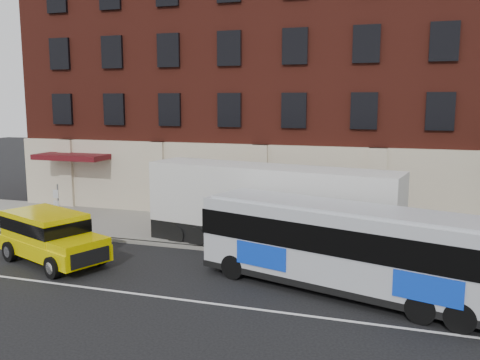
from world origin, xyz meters
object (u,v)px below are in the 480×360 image
(city_bus, at_px, (354,247))
(shipping_container, at_px, (270,209))
(yellow_suv, at_px, (50,234))
(sign_pole, at_px, (58,206))

(city_bus, xyz_separation_m, shipping_container, (-3.95, 4.09, 0.17))
(yellow_suv, bearing_deg, sign_pole, 123.01)
(sign_pole, xyz_separation_m, yellow_suv, (2.33, -3.59, -0.30))
(shipping_container, bearing_deg, sign_pole, -176.38)
(sign_pole, relative_size, city_bus, 0.22)
(shipping_container, bearing_deg, yellow_suv, -152.05)
(sign_pole, xyz_separation_m, shipping_container, (10.33, 0.65, 0.37))
(city_bus, bearing_deg, shipping_container, 134.00)
(sign_pole, distance_m, shipping_container, 10.36)
(yellow_suv, bearing_deg, shipping_container, 27.95)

